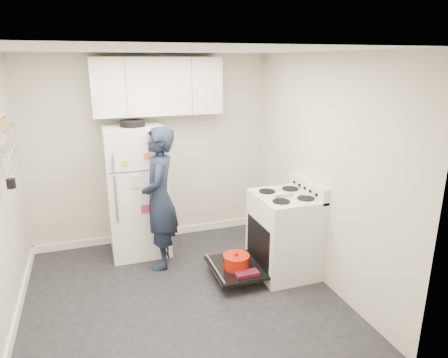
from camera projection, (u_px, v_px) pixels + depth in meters
name	position (u px, v px, depth m)	size (l,w,h in m)	color
room	(174.00, 188.00, 3.91)	(3.21, 3.21, 2.51)	black
electric_range	(283.00, 235.00, 4.64)	(0.66, 0.76, 1.10)	silver
open_oven_door	(236.00, 265.00, 4.52)	(0.55, 0.70, 0.23)	black
refrigerator	(137.00, 190.00, 5.05)	(0.72, 0.74, 1.72)	white
upper_cabinets	(157.00, 86.00, 4.96)	(1.60, 0.33, 0.70)	silver
wall_shelf_rack	(5.00, 142.00, 3.73)	(0.14, 0.60, 0.61)	#B2B2B7
person	(160.00, 199.00, 4.69)	(0.62, 0.41, 1.70)	#161E32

